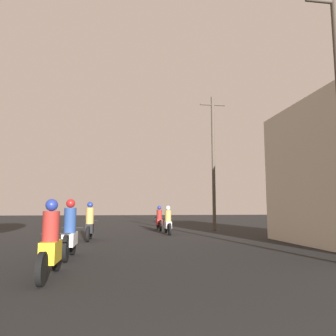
# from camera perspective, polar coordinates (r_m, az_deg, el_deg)

# --- Properties ---
(motorcycle_yellow) EXTENTS (0.60, 2.00, 1.53)m
(motorcycle_yellow) POSITION_cam_1_polar(r_m,az_deg,el_deg) (6.98, -19.76, -12.62)
(motorcycle_yellow) COLOR black
(motorcycle_yellow) RESTS_ON ground_plane
(motorcycle_white) EXTENTS (0.60, 1.96, 1.59)m
(motorcycle_white) POSITION_cam_1_polar(r_m,az_deg,el_deg) (9.44, -16.71, -11.05)
(motorcycle_white) COLOR black
(motorcycle_white) RESTS_ON ground_plane
(motorcycle_black) EXTENTS (0.60, 1.87, 1.60)m
(motorcycle_black) POSITION_cam_1_polar(r_m,az_deg,el_deg) (14.27, -13.49, -9.59)
(motorcycle_black) COLOR black
(motorcycle_black) RESTS_ON ground_plane
(motorcycle_silver) EXTENTS (0.60, 1.98, 1.46)m
(motorcycle_silver) POSITION_cam_1_polar(r_m,az_deg,el_deg) (17.12, -0.03, -9.51)
(motorcycle_silver) COLOR black
(motorcycle_silver) RESTS_ON ground_plane
(motorcycle_red) EXTENTS (0.60, 2.09, 1.47)m
(motorcycle_red) POSITION_cam_1_polar(r_m,az_deg,el_deg) (19.96, -1.56, -9.11)
(motorcycle_red) COLOR black
(motorcycle_red) RESTS_ON ground_plane
(utility_pole_far) EXTENTS (1.60, 0.20, 8.26)m
(utility_pole_far) POSITION_cam_1_polar(r_m,az_deg,el_deg) (20.27, 7.91, 1.49)
(utility_pole_far) COLOR #4C4238
(utility_pole_far) RESTS_ON ground_plane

